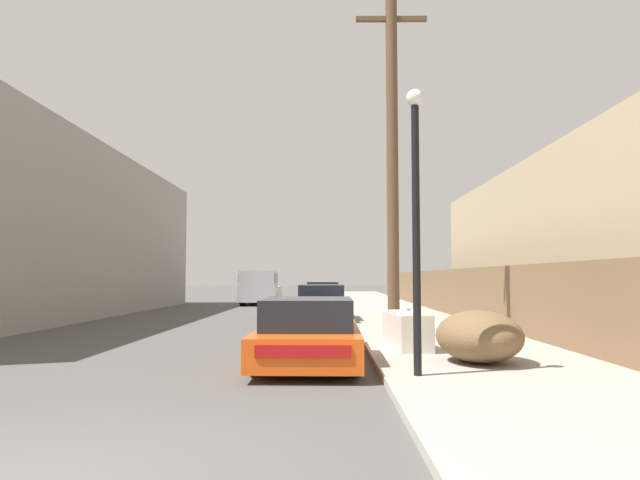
% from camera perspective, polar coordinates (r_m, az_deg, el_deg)
% --- Properties ---
extents(sidewalk_curb, '(4.20, 63.00, 0.12)m').
position_cam_1_polar(sidewalk_curb, '(27.89, 6.75, -6.85)').
color(sidewalk_curb, '#9E998E').
rests_on(sidewalk_curb, ground).
extents(discarded_fridge, '(0.85, 1.74, 0.78)m').
position_cam_1_polar(discarded_fridge, '(11.93, 8.68, -8.92)').
color(discarded_fridge, silver).
rests_on(discarded_fridge, sidewalk_curb).
extents(parked_sports_car_red, '(1.86, 4.57, 1.20)m').
position_cam_1_polar(parked_sports_car_red, '(10.60, -1.13, -9.33)').
color(parked_sports_car_red, '#E05114').
rests_on(parked_sports_car_red, ground).
extents(car_parked_mid, '(1.83, 4.48, 1.32)m').
position_cam_1_polar(car_parked_mid, '(20.33, 0.11, -6.45)').
color(car_parked_mid, black).
rests_on(car_parked_mid, ground).
extents(car_parked_far, '(1.94, 4.53, 1.33)m').
position_cam_1_polar(car_parked_far, '(30.28, 0.23, -5.55)').
color(car_parked_far, gray).
rests_on(car_parked_far, ground).
extents(pickup_truck, '(2.16, 5.55, 1.94)m').
position_cam_1_polar(pickup_truck, '(33.14, -5.99, -4.79)').
color(pickup_truck, silver).
rests_on(pickup_truck, ground).
extents(utility_pole, '(1.80, 0.29, 8.91)m').
position_cam_1_polar(utility_pole, '(14.53, 7.25, 8.64)').
color(utility_pole, brown).
rests_on(utility_pole, sidewalk_curb).
extents(street_lamp, '(0.26, 0.26, 4.35)m').
position_cam_1_polar(street_lamp, '(8.79, 9.57, 3.39)').
color(street_lamp, black).
rests_on(street_lamp, sidewalk_curb).
extents(brush_pile, '(1.45, 1.88, 0.89)m').
position_cam_1_polar(brush_pile, '(10.34, 15.61, -9.25)').
color(brush_pile, brown).
rests_on(brush_pile, sidewalk_curb).
extents(wooden_fence, '(0.08, 40.97, 1.78)m').
position_cam_1_polar(wooden_fence, '(26.08, 11.50, -4.93)').
color(wooden_fence, brown).
rests_on(wooden_fence, sidewalk_curb).
extents(building_left_block, '(7.00, 25.27, 6.76)m').
position_cam_1_polar(building_left_block, '(25.06, -28.10, 0.81)').
color(building_left_block, gray).
rests_on(building_left_block, ground).
extents(building_right_house, '(6.00, 19.42, 5.27)m').
position_cam_1_polar(building_right_house, '(20.82, 26.90, -0.45)').
color(building_right_house, tan).
rests_on(building_right_house, ground).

